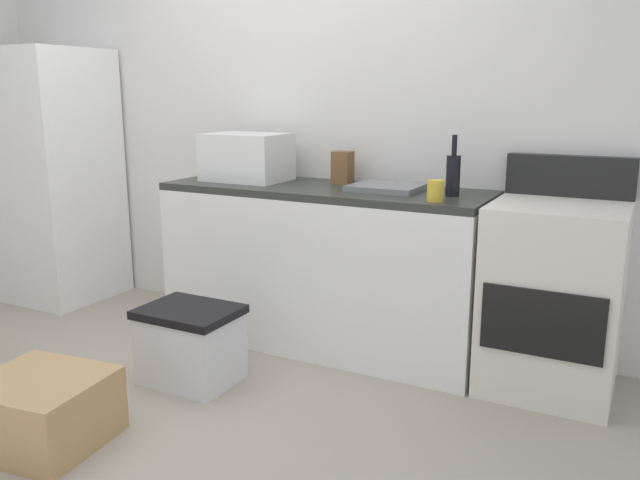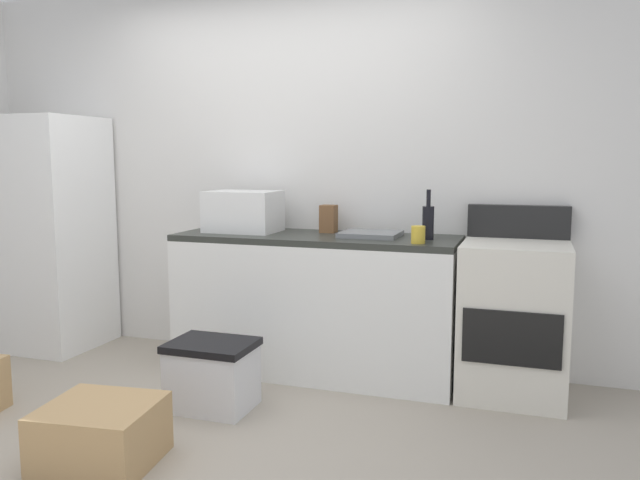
{
  "view_description": "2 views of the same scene",
  "coord_description": "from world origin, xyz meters",
  "px_view_note": "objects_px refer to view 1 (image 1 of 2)",
  "views": [
    {
      "loc": [
        1.91,
        -1.92,
        1.4
      ],
      "look_at": [
        0.6,
        0.58,
        0.76
      ],
      "focal_mm": 36.5,
      "sensor_mm": 36.0,
      "label": 1
    },
    {
      "loc": [
        1.6,
        -2.56,
        1.38
      ],
      "look_at": [
        0.51,
        0.67,
        0.94
      ],
      "focal_mm": 35.39,
      "sensor_mm": 36.0,
      "label": 2
    }
  ],
  "objects_px": {
    "stove_oven": "(553,294)",
    "storage_bin": "(191,344)",
    "coffee_mug": "(436,191)",
    "refrigerator": "(54,176)",
    "microwave": "(247,157)",
    "cardboard_box_large": "(42,410)",
    "wine_bottle": "(453,174)",
    "knife_block": "(343,167)"
  },
  "relations": [
    {
      "from": "refrigerator",
      "to": "knife_block",
      "type": "height_order",
      "value": "refrigerator"
    },
    {
      "from": "coffee_mug",
      "to": "cardboard_box_large",
      "type": "bearing_deg",
      "value": -132.52
    },
    {
      "from": "microwave",
      "to": "coffee_mug",
      "type": "distance_m",
      "value": 1.22
    },
    {
      "from": "wine_bottle",
      "to": "cardboard_box_large",
      "type": "height_order",
      "value": "wine_bottle"
    },
    {
      "from": "stove_oven",
      "to": "storage_bin",
      "type": "height_order",
      "value": "stove_oven"
    },
    {
      "from": "wine_bottle",
      "to": "knife_block",
      "type": "distance_m",
      "value": 0.69
    },
    {
      "from": "microwave",
      "to": "storage_bin",
      "type": "height_order",
      "value": "microwave"
    },
    {
      "from": "refrigerator",
      "to": "microwave",
      "type": "relative_size",
      "value": 3.65
    },
    {
      "from": "microwave",
      "to": "cardboard_box_large",
      "type": "bearing_deg",
      "value": -89.97
    },
    {
      "from": "coffee_mug",
      "to": "wine_bottle",
      "type": "bearing_deg",
      "value": 82.92
    },
    {
      "from": "refrigerator",
      "to": "storage_bin",
      "type": "distance_m",
      "value": 1.95
    },
    {
      "from": "refrigerator",
      "to": "cardboard_box_large",
      "type": "distance_m",
      "value": 2.22
    },
    {
      "from": "stove_oven",
      "to": "cardboard_box_large",
      "type": "xyz_separation_m",
      "value": [
        -1.74,
        -1.51,
        -0.33
      ]
    },
    {
      "from": "knife_block",
      "to": "coffee_mug",
      "type": "bearing_deg",
      "value": -28.25
    },
    {
      "from": "storage_bin",
      "to": "refrigerator",
      "type": "bearing_deg",
      "value": 157.45
    },
    {
      "from": "refrigerator",
      "to": "stove_oven",
      "type": "height_order",
      "value": "refrigerator"
    },
    {
      "from": "refrigerator",
      "to": "storage_bin",
      "type": "relative_size",
      "value": 3.65
    },
    {
      "from": "refrigerator",
      "to": "storage_bin",
      "type": "bearing_deg",
      "value": -22.55
    },
    {
      "from": "wine_bottle",
      "to": "cardboard_box_large",
      "type": "relative_size",
      "value": 0.61
    },
    {
      "from": "refrigerator",
      "to": "microwave",
      "type": "distance_m",
      "value": 1.55
    },
    {
      "from": "refrigerator",
      "to": "cardboard_box_large",
      "type": "bearing_deg",
      "value": -43.39
    },
    {
      "from": "microwave",
      "to": "wine_bottle",
      "type": "relative_size",
      "value": 1.53
    },
    {
      "from": "stove_oven",
      "to": "cardboard_box_large",
      "type": "bearing_deg",
      "value": -139.06
    },
    {
      "from": "stove_oven",
      "to": "cardboard_box_large",
      "type": "height_order",
      "value": "stove_oven"
    },
    {
      "from": "microwave",
      "to": "stove_oven",
      "type": "bearing_deg",
      "value": -0.57
    },
    {
      "from": "coffee_mug",
      "to": "cardboard_box_large",
      "type": "xyz_separation_m",
      "value": [
        -1.2,
        -1.31,
        -0.81
      ]
    },
    {
      "from": "stove_oven",
      "to": "refrigerator",
      "type": "bearing_deg",
      "value": -179.03
    },
    {
      "from": "knife_block",
      "to": "storage_bin",
      "type": "xyz_separation_m",
      "value": [
        -0.38,
        -0.92,
        -0.8
      ]
    },
    {
      "from": "microwave",
      "to": "storage_bin",
      "type": "relative_size",
      "value": 1.0
    },
    {
      "from": "stove_oven",
      "to": "storage_bin",
      "type": "distance_m",
      "value": 1.77
    },
    {
      "from": "stove_oven",
      "to": "knife_block",
      "type": "height_order",
      "value": "stove_oven"
    },
    {
      "from": "wine_bottle",
      "to": "knife_block",
      "type": "bearing_deg",
      "value": 167.06
    },
    {
      "from": "coffee_mug",
      "to": "storage_bin",
      "type": "distance_m",
      "value": 1.4
    },
    {
      "from": "knife_block",
      "to": "cardboard_box_large",
      "type": "height_order",
      "value": "knife_block"
    },
    {
      "from": "stove_oven",
      "to": "storage_bin",
      "type": "xyz_separation_m",
      "value": [
        -1.57,
        -0.76,
        -0.27
      ]
    },
    {
      "from": "cardboard_box_large",
      "to": "storage_bin",
      "type": "relative_size",
      "value": 1.07
    },
    {
      "from": "refrigerator",
      "to": "stove_oven",
      "type": "relative_size",
      "value": 1.53
    },
    {
      "from": "stove_oven",
      "to": "wine_bottle",
      "type": "height_order",
      "value": "wine_bottle"
    },
    {
      "from": "stove_oven",
      "to": "coffee_mug",
      "type": "relative_size",
      "value": 11.0
    },
    {
      "from": "stove_oven",
      "to": "knife_block",
      "type": "bearing_deg",
      "value": 172.58
    },
    {
      "from": "wine_bottle",
      "to": "refrigerator",
      "type": "bearing_deg",
      "value": -178.87
    },
    {
      "from": "cardboard_box_large",
      "to": "storage_bin",
      "type": "bearing_deg",
      "value": 77.36
    }
  ]
}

